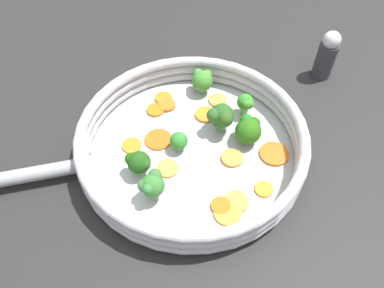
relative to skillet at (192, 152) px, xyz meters
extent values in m
plane|color=#262424|center=(0.00, 0.00, -0.01)|extent=(4.00, 4.00, 0.00)
cylinder|color=#B2B5B7|center=(0.00, 0.00, 0.00)|extent=(0.35, 0.35, 0.01)
torus|color=#B9B7BF|center=(0.00, 0.00, 0.01)|extent=(0.36, 0.36, 0.02)
torus|color=#B9B7BF|center=(0.00, 0.00, 0.03)|extent=(0.36, 0.36, 0.02)
torus|color=#B9B7BF|center=(0.00, 0.00, 0.05)|extent=(0.36, 0.36, 0.02)
cylinder|color=#999B9E|center=(-0.27, -0.09, 0.02)|extent=(0.23, 0.09, 0.02)
sphere|color=#B3B4B2|center=(-0.17, -0.02, 0.01)|extent=(0.01, 0.01, 0.01)
sphere|color=#B3B9BC|center=(-0.15, -0.08, 0.01)|extent=(0.01, 0.01, 0.01)
cylinder|color=orange|center=(0.11, -0.07, 0.01)|extent=(0.04, 0.04, 0.00)
cylinder|color=#F98E41|center=(0.04, 0.12, 0.01)|extent=(0.04, 0.04, 0.00)
cylinder|color=orange|center=(-0.06, 0.02, 0.01)|extent=(0.06, 0.06, 0.00)
cylinder|color=#F99538|center=(0.07, -0.01, 0.01)|extent=(0.05, 0.05, 0.01)
cylinder|color=orange|center=(-0.05, 0.10, 0.01)|extent=(0.04, 0.04, 0.01)
cylinder|color=orange|center=(0.07, -0.09, 0.01)|extent=(0.05, 0.05, 0.00)
cylinder|color=#F99B42|center=(-0.04, -0.04, 0.01)|extent=(0.04, 0.04, 0.00)
cylinder|color=orange|center=(0.02, 0.08, 0.01)|extent=(0.04, 0.04, 0.01)
cylinder|color=orange|center=(-0.10, 0.00, 0.01)|extent=(0.04, 0.04, 0.00)
cylinder|color=orange|center=(0.13, 0.00, 0.01)|extent=(0.06, 0.06, 0.00)
cylinder|color=orange|center=(-0.07, 0.08, 0.01)|extent=(0.04, 0.04, 0.00)
cylinder|color=orange|center=(0.05, -0.10, 0.01)|extent=(0.04, 0.04, 0.00)
cylinder|color=orange|center=(-0.06, 0.11, 0.01)|extent=(0.04, 0.04, 0.00)
cylinder|color=orange|center=(0.06, -0.11, 0.01)|extent=(0.05, 0.05, 0.00)
cylinder|color=#8CA967|center=(-0.02, 0.00, 0.01)|extent=(0.01, 0.01, 0.01)
sphere|color=#2F842F|center=(-0.02, 0.00, 0.03)|extent=(0.03, 0.03, 0.03)
sphere|color=#31892D|center=(-0.02, 0.00, 0.03)|extent=(0.02, 0.02, 0.02)
sphere|color=#318338|center=(-0.02, -0.01, 0.03)|extent=(0.01, 0.01, 0.01)
cylinder|color=#61934E|center=(0.05, 0.05, 0.02)|extent=(0.02, 0.02, 0.02)
sphere|color=#26561F|center=(0.05, 0.05, 0.04)|extent=(0.04, 0.04, 0.04)
sphere|color=#2C5B23|center=(0.03, 0.04, 0.04)|extent=(0.02, 0.02, 0.02)
sphere|color=#2D551C|center=(0.05, 0.04, 0.05)|extent=(0.03, 0.03, 0.03)
cylinder|color=#8BA95E|center=(0.09, 0.02, 0.01)|extent=(0.01, 0.01, 0.01)
sphere|color=#296515|center=(0.09, 0.02, 0.03)|extent=(0.04, 0.04, 0.04)
sphere|color=#265C11|center=(0.10, 0.04, 0.04)|extent=(0.02, 0.02, 0.02)
sphere|color=#216D1E|center=(0.09, 0.04, 0.04)|extent=(0.02, 0.02, 0.02)
cylinder|color=#719555|center=(-0.05, -0.09, 0.02)|extent=(0.01, 0.01, 0.02)
sphere|color=#377630|center=(-0.05, -0.09, 0.04)|extent=(0.03, 0.03, 0.03)
sphere|color=#3B7139|center=(-0.06, -0.09, 0.04)|extent=(0.02, 0.02, 0.02)
sphere|color=#357839|center=(-0.05, -0.10, 0.04)|extent=(0.02, 0.02, 0.02)
sphere|color=#386E37|center=(-0.05, -0.08, 0.04)|extent=(0.02, 0.02, 0.02)
cylinder|color=#89A76B|center=(0.01, 0.14, 0.01)|extent=(0.01, 0.01, 0.02)
sphere|color=#3F8331|center=(0.01, 0.14, 0.03)|extent=(0.04, 0.04, 0.04)
sphere|color=#3F833A|center=(0.00, 0.15, 0.04)|extent=(0.02, 0.02, 0.02)
sphere|color=#498227|center=(0.02, 0.15, 0.04)|extent=(0.02, 0.02, 0.02)
cylinder|color=#7BA24F|center=(0.08, 0.09, 0.02)|extent=(0.01, 0.01, 0.02)
sphere|color=#348828|center=(0.08, 0.09, 0.03)|extent=(0.03, 0.03, 0.03)
sphere|color=#3B832F|center=(0.09, 0.08, 0.04)|extent=(0.02, 0.02, 0.02)
sphere|color=#3B8023|center=(0.09, 0.08, 0.04)|extent=(0.02, 0.02, 0.02)
cylinder|color=#86B367|center=(-0.08, -0.05, 0.01)|extent=(0.01, 0.01, 0.02)
sphere|color=#1E4F15|center=(-0.08, -0.05, 0.03)|extent=(0.04, 0.04, 0.04)
sphere|color=#1D520B|center=(-0.09, -0.05, 0.04)|extent=(0.02, 0.02, 0.02)
sphere|color=#234E1B|center=(-0.06, -0.06, 0.04)|extent=(0.02, 0.02, 0.02)
cylinder|color=#333338|center=(0.24, 0.22, 0.03)|extent=(0.04, 0.04, 0.07)
sphere|color=silver|center=(0.24, 0.22, 0.08)|extent=(0.03, 0.03, 0.03)
camera|label=1|loc=(0.03, -0.37, 0.49)|focal=35.00mm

